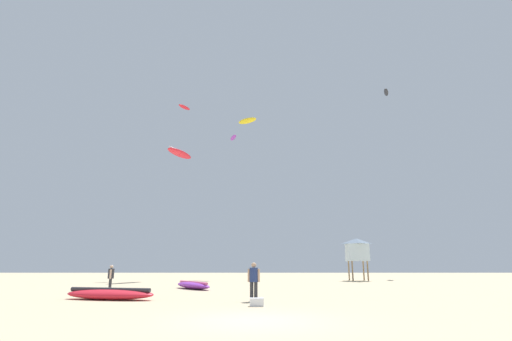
{
  "coord_description": "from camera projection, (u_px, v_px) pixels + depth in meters",
  "views": [
    {
      "loc": [
        0.06,
        -12.3,
        1.69
      ],
      "look_at": [
        0.0,
        15.39,
        8.4
      ],
      "focal_mm": 26.9,
      "sensor_mm": 36.0,
      "label": 1
    }
  ],
  "objects": [
    {
      "name": "ground_plane",
      "position": [
        255.0,
        321.0,
        11.56
      ],
      "size": [
        120.0,
        120.0,
        0.0
      ],
      "primitive_type": "plane",
      "color": "#C6B28C"
    },
    {
      "name": "person_foreground",
      "position": [
        255.0,
        278.0,
        17.62
      ],
      "size": [
        0.56,
        0.39,
        1.72
      ],
      "rotation": [
        0.0,
        0.0,
        4.53
      ],
      "color": "#2D2D33",
      "rests_on": "ground"
    },
    {
      "name": "person_midground",
      "position": [
        112.0,
        276.0,
        23.25
      ],
      "size": [
        0.36,
        0.51,
        1.59
      ],
      "rotation": [
        0.0,
        0.0,
        3.37
      ],
      "color": "#2D2D33",
      "rests_on": "ground"
    },
    {
      "name": "kite_grounded_near",
      "position": [
        111.0,
        294.0,
        18.3
      ],
      "size": [
        4.75,
        2.32,
        0.59
      ],
      "color": "red",
      "rests_on": "ground"
    },
    {
      "name": "kite_grounded_mid",
      "position": [
        194.0,
        285.0,
        25.76
      ],
      "size": [
        3.41,
        4.09,
        0.54
      ],
      "color": "purple",
      "rests_on": "ground"
    },
    {
      "name": "lifeguard_tower",
      "position": [
        358.0,
        249.0,
        38.72
      ],
      "size": [
        2.3,
        2.3,
        4.15
      ],
      "color": "#8C704C",
      "rests_on": "ground"
    },
    {
      "name": "cooler_box",
      "position": [
        258.0,
        302.0,
        15.48
      ],
      "size": [
        0.56,
        0.36,
        0.32
      ],
      "primitive_type": "cube",
      "color": "white",
      "rests_on": "ground"
    },
    {
      "name": "kite_aloft_0",
      "position": [
        387.0,
        92.0,
        56.77
      ],
      "size": [
        1.49,
        2.68,
        0.64
      ],
      "color": "#2D2D33"
    },
    {
      "name": "kite_aloft_1",
      "position": [
        248.0,
        121.0,
        51.16
      ],
      "size": [
        2.81,
        2.34,
        0.7
      ],
      "color": "yellow"
    },
    {
      "name": "kite_aloft_2",
      "position": [
        234.0,
        138.0,
        44.62
      ],
      "size": [
        1.03,
        2.14,
        0.3
      ],
      "color": "purple"
    },
    {
      "name": "kite_aloft_3",
      "position": [
        185.0,
        107.0,
        49.01
      ],
      "size": [
        1.56,
        2.06,
        0.33
      ],
      "color": "red"
    },
    {
      "name": "kite_aloft_4",
      "position": [
        181.0,
        153.0,
        42.88
      ],
      "size": [
        2.78,
        4.65,
        0.61
      ],
      "color": "red"
    }
  ]
}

